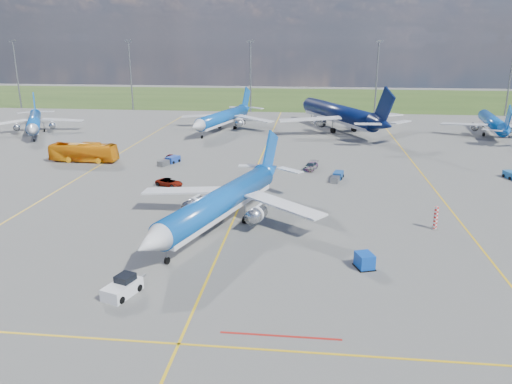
# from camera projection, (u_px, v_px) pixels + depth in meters

# --- Properties ---
(ground) EXTENTS (400.00, 400.00, 0.00)m
(ground) POSITION_uv_depth(u_px,v_px,m) (222.00, 245.00, 58.67)
(ground) COLOR #5A5A57
(ground) RESTS_ON ground
(grass_strip) EXTENTS (400.00, 80.00, 0.01)m
(grass_strip) POSITION_uv_depth(u_px,v_px,m) (287.00, 98.00, 201.07)
(grass_strip) COLOR #2D4719
(grass_strip) RESTS_ON ground
(taxiway_lines) EXTENTS (60.25, 160.00, 0.02)m
(taxiway_lines) POSITION_uv_depth(u_px,v_px,m) (252.00, 181.00, 84.95)
(taxiway_lines) COLOR gold
(taxiway_lines) RESTS_ON ground
(floodlight_masts) EXTENTS (202.20, 0.50, 22.70)m
(floodlight_masts) POSITION_uv_depth(u_px,v_px,m) (313.00, 73.00, 158.33)
(floodlight_masts) COLOR slate
(floodlight_masts) RESTS_ON ground
(warning_post) EXTENTS (0.50, 0.50, 3.00)m
(warning_post) POSITION_uv_depth(u_px,v_px,m) (436.00, 218.00, 63.08)
(warning_post) COLOR red
(warning_post) RESTS_ON ground
(bg_jet_nw) EXTENTS (38.11, 41.47, 8.76)m
(bg_jet_nw) POSITION_uv_depth(u_px,v_px,m) (36.00, 134.00, 126.69)
(bg_jet_nw) COLOR #0B4CA7
(bg_jet_nw) RESTS_ON ground
(bg_jet_nnw) EXTENTS (36.67, 42.89, 9.66)m
(bg_jet_nnw) POSITION_uv_depth(u_px,v_px,m) (223.00, 130.00, 131.48)
(bg_jet_nnw) COLOR #0B4CA7
(bg_jet_nnw) RESTS_ON ground
(bg_jet_n) EXTENTS (54.55, 60.09, 12.80)m
(bg_jet_n) POSITION_uv_depth(u_px,v_px,m) (337.00, 130.00, 131.49)
(bg_jet_n) COLOR #07123C
(bg_jet_n) RESTS_ON ground
(bg_jet_ne) EXTENTS (30.92, 37.97, 9.08)m
(bg_jet_ne) POSITION_uv_depth(u_px,v_px,m) (491.00, 135.00, 125.14)
(bg_jet_ne) COLOR #0B4CA7
(bg_jet_ne) RESTS_ON ground
(main_airliner) EXTENTS (38.34, 43.95, 9.69)m
(main_airliner) POSITION_uv_depth(u_px,v_px,m) (222.00, 226.00, 64.44)
(main_airliner) COLOR #0B4CA7
(main_airliner) RESTS_ON ground
(pushback_tug) EXTENTS (3.17, 5.54, 1.85)m
(pushback_tug) POSITION_uv_depth(u_px,v_px,m) (123.00, 287.00, 47.15)
(pushback_tug) COLOR silver
(pushback_tug) RESTS_ON ground
(uld_container) EXTENTS (2.20, 2.44, 1.62)m
(uld_container) POSITION_uv_depth(u_px,v_px,m) (365.00, 261.00, 52.64)
(uld_container) COLOR #0C3FAA
(uld_container) RESTS_ON ground
(apron_bus) EXTENTS (13.35, 3.31, 3.71)m
(apron_bus) POSITION_uv_depth(u_px,v_px,m) (84.00, 152.00, 97.65)
(apron_bus) COLOR orange
(apron_bus) RESTS_ON ground
(service_car_a) EXTENTS (2.05, 3.98, 1.29)m
(service_car_a) POSITION_uv_depth(u_px,v_px,m) (169.00, 158.00, 98.24)
(service_car_a) COLOR #999999
(service_car_a) RESTS_ON ground
(service_car_b) EXTENTS (5.07, 3.71, 1.28)m
(service_car_b) POSITION_uv_depth(u_px,v_px,m) (169.00, 182.00, 81.66)
(service_car_b) COLOR #999999
(service_car_b) RESTS_ON ground
(service_car_c) EXTENTS (3.15, 5.04, 1.36)m
(service_car_c) POSITION_uv_depth(u_px,v_px,m) (311.00, 166.00, 91.85)
(service_car_c) COLOR #999999
(service_car_c) RESTS_ON ground
(baggage_tug_w) EXTENTS (2.50, 5.31, 1.15)m
(baggage_tug_w) POSITION_uv_depth(u_px,v_px,m) (337.00, 177.00, 85.52)
(baggage_tug_w) COLOR navy
(baggage_tug_w) RESTS_ON ground
(baggage_tug_c) EXTENTS (3.44, 5.57, 1.22)m
(baggage_tug_c) POSITION_uv_depth(u_px,v_px,m) (170.00, 161.00, 96.40)
(baggage_tug_c) COLOR #1A3D9D
(baggage_tug_c) RESTS_ON ground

